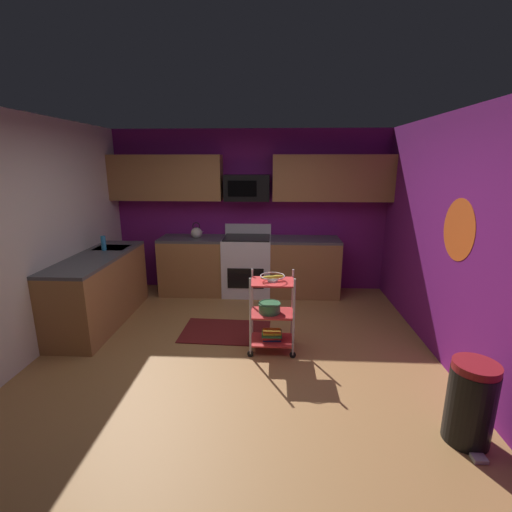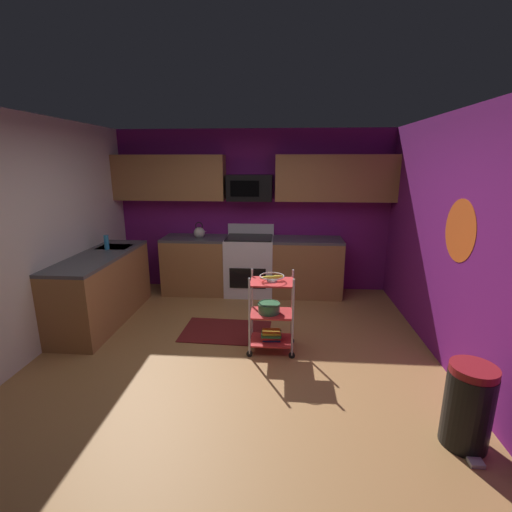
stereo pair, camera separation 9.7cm
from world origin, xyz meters
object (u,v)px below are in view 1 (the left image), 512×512
at_px(kettle, 197,233).
at_px(oven_range, 247,265).
at_px(fruit_bowl, 272,277).
at_px(rolling_cart, 272,313).
at_px(trash_can, 470,403).
at_px(dish_soap_bottle, 104,243).
at_px(microwave, 247,188).
at_px(book_stack, 272,335).
at_px(mixing_bowl_large, 270,307).

bearing_deg(kettle, oven_range, 0.27).
bearing_deg(oven_range, fruit_bowl, -77.27).
bearing_deg(kettle, rolling_cart, -56.65).
bearing_deg(trash_can, dish_soap_bottle, 149.41).
bearing_deg(microwave, dish_soap_bottle, -151.47).
xyz_separation_m(fruit_bowl, trash_can, (1.52, -1.32, -0.55)).
distance_m(book_stack, kettle, 2.37).
relative_size(kettle, dish_soap_bottle, 1.32).
height_order(mixing_bowl_large, dish_soap_bottle, dish_soap_bottle).
height_order(microwave, kettle, microwave).
bearing_deg(microwave, oven_range, -89.74).
bearing_deg(rolling_cart, kettle, 123.35).
distance_m(microwave, trash_can, 4.06).
bearing_deg(mixing_bowl_large, oven_range, 101.88).
distance_m(rolling_cart, dish_soap_bottle, 2.56).
bearing_deg(trash_can, oven_range, 121.30).
distance_m(book_stack, trash_can, 2.01).
relative_size(rolling_cart, dish_soap_bottle, 4.57).
xyz_separation_m(oven_range, mixing_bowl_large, (0.39, -1.87, 0.04)).
distance_m(fruit_bowl, dish_soap_bottle, 2.50).
bearing_deg(trash_can, book_stack, 138.96).
xyz_separation_m(rolling_cart, book_stack, (0.00, 0.00, -0.27)).
relative_size(fruit_bowl, dish_soap_bottle, 1.36).
xyz_separation_m(mixing_bowl_large, trash_can, (1.54, -1.32, -0.19)).
bearing_deg(mixing_bowl_large, dish_soap_bottle, 157.55).
xyz_separation_m(oven_range, rolling_cart, (0.42, -1.87, -0.03)).
bearing_deg(fruit_bowl, book_stack, 26.57).
distance_m(rolling_cart, mixing_bowl_large, 0.07).
xyz_separation_m(rolling_cart, dish_soap_bottle, (-2.31, 0.94, 0.57)).
height_order(book_stack, trash_can, trash_can).
bearing_deg(rolling_cart, fruit_bowl, -165.96).
relative_size(book_stack, dish_soap_bottle, 1.15).
relative_size(book_stack, kettle, 0.87).
distance_m(rolling_cart, fruit_bowl, 0.43).
xyz_separation_m(kettle, trash_can, (2.74, -3.18, -0.67)).
bearing_deg(microwave, rolling_cart, -77.91).
distance_m(mixing_bowl_large, trash_can, 2.04).
distance_m(fruit_bowl, book_stack, 0.69).
xyz_separation_m(microwave, mixing_bowl_large, (0.39, -1.97, -1.18)).
bearing_deg(book_stack, fruit_bowl, -153.43).
height_order(kettle, trash_can, kettle).
xyz_separation_m(oven_range, fruit_bowl, (0.42, -1.87, 0.40)).
bearing_deg(trash_can, rolling_cart, 138.96).
xyz_separation_m(microwave, kettle, (-0.80, -0.11, -0.70)).
relative_size(book_stack, trash_can, 0.35).
distance_m(rolling_cart, trash_can, 2.01).
bearing_deg(fruit_bowl, trash_can, -41.04).
relative_size(microwave, dish_soap_bottle, 3.50).
height_order(rolling_cart, mixing_bowl_large, rolling_cart).
height_order(fruit_bowl, dish_soap_bottle, dish_soap_bottle).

